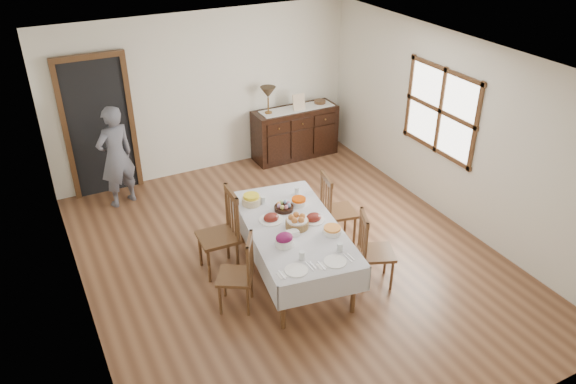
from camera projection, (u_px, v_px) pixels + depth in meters
name	position (u px, v px, depth m)	size (l,w,h in m)	color
ground	(292.00, 259.00, 7.27)	(6.00, 6.00, 0.00)	brown
room_shell	(265.00, 133.00, 6.73)	(5.02, 6.02, 2.65)	silver
dining_table	(293.00, 232.00, 6.70)	(1.35, 2.20, 0.71)	silver
chair_left_near	(239.00, 273.00, 6.26)	(0.53, 0.53, 0.93)	#55361E
chair_left_far	(222.00, 232.00, 6.83)	(0.47, 0.47, 1.09)	#55361E
chair_right_near	(373.00, 249.00, 6.63)	(0.52, 0.52, 0.96)	#55361E
chair_right_far	(335.00, 208.00, 7.40)	(0.49, 0.49, 1.01)	#55361E
sideboard	(295.00, 133.00, 9.75)	(1.47, 0.54, 0.88)	black
person	(115.00, 153.00, 8.13)	(0.52, 0.33, 1.65)	slate
bread_basket	(297.00, 222.00, 6.60)	(0.28, 0.28, 0.17)	brown
egg_basket	(284.00, 207.00, 6.96)	(0.24, 0.24, 0.11)	black
ham_platter_a	(271.00, 218.00, 6.75)	(0.30, 0.30, 0.11)	white
ham_platter_b	(313.00, 218.00, 6.75)	(0.27, 0.27, 0.11)	white
beet_bowl	(284.00, 240.00, 6.27)	(0.21, 0.21, 0.16)	white
carrot_bowl	(299.00, 201.00, 7.08)	(0.19, 0.19, 0.09)	white
pineapple_bowl	(251.00, 200.00, 7.08)	(0.24, 0.24, 0.13)	beige
casserole_dish	(332.00, 230.00, 6.50)	(0.22, 0.22, 0.08)	white
butter_dish	(292.00, 233.00, 6.45)	(0.15, 0.11, 0.07)	white
setting_left	(298.00, 265.00, 5.95)	(0.44, 0.31, 0.10)	white
setting_right	(336.00, 257.00, 6.08)	(0.44, 0.31, 0.10)	white
glass_far_a	(263.00, 200.00, 7.09)	(0.07, 0.07, 0.10)	white
glass_far_b	(297.00, 191.00, 7.30)	(0.06, 0.06, 0.10)	white
runner	(297.00, 109.00, 9.53)	(1.30, 0.35, 0.01)	white
table_lamp	(268.00, 93.00, 9.17)	(0.26, 0.26, 0.46)	brown
picture_frame	(299.00, 102.00, 9.41)	(0.22, 0.08, 0.28)	beige
deco_bowl	(320.00, 102.00, 9.74)	(0.20, 0.20, 0.06)	#55361E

